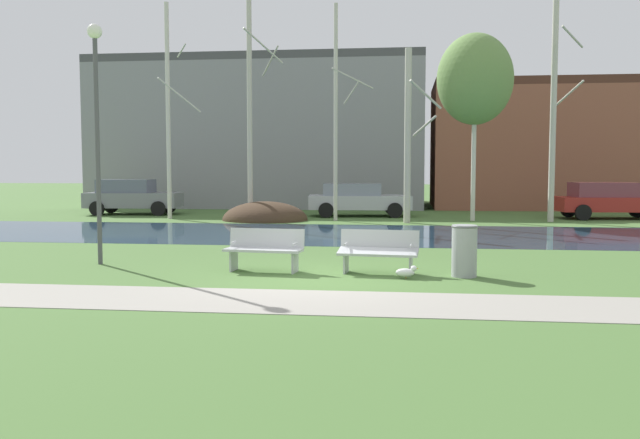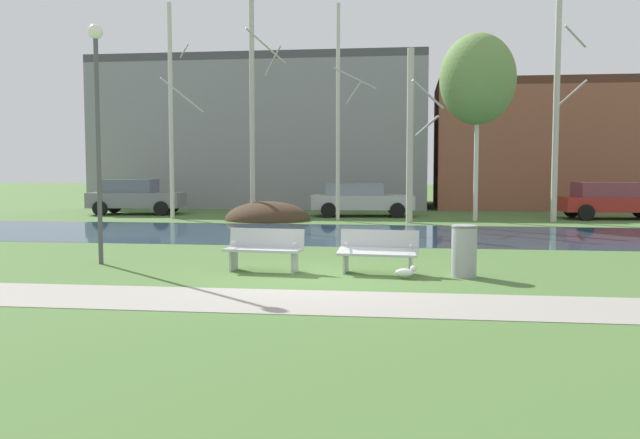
{
  "view_description": "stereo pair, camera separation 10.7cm",
  "coord_description": "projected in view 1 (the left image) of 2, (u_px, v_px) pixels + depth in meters",
  "views": [
    {
      "loc": [
        1.68,
        -12.81,
        2.16
      ],
      "look_at": [
        -0.09,
        1.48,
        1.03
      ],
      "focal_mm": 38.3,
      "sensor_mm": 36.0,
      "label": 1
    },
    {
      "loc": [
        1.79,
        -12.79,
        2.16
      ],
      "look_at": [
        -0.09,
        1.48,
        1.03
      ],
      "focal_mm": 38.3,
      "sensor_mm": 36.0,
      "label": 2
    }
  ],
  "objects": [
    {
      "name": "seagull",
      "position": [
        406.0,
        272.0,
        13.08
      ],
      "size": [
        0.44,
        0.16,
        0.26
      ],
      "color": "white",
      "rests_on": "ground"
    },
    {
      "name": "paved_path_strip",
      "position": [
        297.0,
        301.0,
        10.88
      ],
      "size": [
        60.0,
        1.97,
        0.01
      ],
      "primitive_type": "cube",
      "color": "gray",
      "rests_on": "ground"
    },
    {
      "name": "birch_center",
      "position": [
        409.0,
        135.0,
        25.84
      ],
      "size": [
        1.39,
        2.32,
        6.59
      ],
      "color": "#BCB7A8",
      "rests_on": "ground"
    },
    {
      "name": "birch_center_left",
      "position": [
        336.0,
        112.0,
        26.78
      ],
      "size": [
        1.57,
        2.42,
        8.49
      ],
      "color": "beige",
      "rests_on": "ground"
    },
    {
      "name": "parked_hatch_third_red",
      "position": [
        608.0,
        200.0,
        28.0
      ],
      "size": [
        4.47,
        2.27,
        1.5
      ],
      "color": "maroon",
      "rests_on": "ground"
    },
    {
      "name": "building_brick_low",
      "position": [
        563.0,
        146.0,
        35.56
      ],
      "size": [
        13.48,
        6.74,
        6.45
      ],
      "color": "brown",
      "rests_on": "ground"
    },
    {
      "name": "ground_plane",
      "position": [
        354.0,
        231.0,
        22.94
      ],
      "size": [
        120.0,
        120.0,
        0.0
      ],
      "primitive_type": "plane",
      "color": "#476B33"
    },
    {
      "name": "birch_far_left",
      "position": [
        169.0,
        110.0,
        27.86
      ],
      "size": [
        1.54,
        2.29,
        8.78
      ],
      "color": "beige",
      "rests_on": "ground"
    },
    {
      "name": "bench_right",
      "position": [
        378.0,
        250.0,
        13.71
      ],
      "size": [
        1.65,
        0.71,
        0.87
      ],
      "color": "#B2B5B7",
      "rests_on": "ground"
    },
    {
      "name": "parked_sedan_second_silver",
      "position": [
        358.0,
        199.0,
        29.48
      ],
      "size": [
        4.52,
        2.39,
        1.41
      ],
      "color": "#B2B5BC",
      "rests_on": "ground"
    },
    {
      "name": "streetlamp",
      "position": [
        96.0,
        104.0,
        14.79
      ],
      "size": [
        0.32,
        0.32,
        5.22
      ],
      "color": "#4C4C51",
      "rests_on": "ground"
    },
    {
      "name": "trash_bin",
      "position": [
        464.0,
        250.0,
        13.31
      ],
      "size": [
        0.52,
        0.52,
        1.01
      ],
      "color": "#999B9E",
      "rests_on": "ground"
    },
    {
      "name": "bench_left",
      "position": [
        264.0,
        249.0,
        13.99
      ],
      "size": [
        1.65,
        0.71,
        0.87
      ],
      "color": "#B2B5B7",
      "rests_on": "ground"
    },
    {
      "name": "soil_mound",
      "position": [
        265.0,
        220.0,
        27.38
      ],
      "size": [
        3.44,
        3.22,
        1.51
      ],
      "primitive_type": "ellipsoid",
      "color": "#423021",
      "rests_on": "ground"
    },
    {
      "name": "birch_right",
      "position": [
        554.0,
        106.0,
        26.24
      ],
      "size": [
        1.23,
        2.11,
        8.84
      ],
      "color": "#BCB7A8",
      "rests_on": "ground"
    },
    {
      "name": "building_grey_warehouse",
      "position": [
        267.0,
        135.0,
        38.58
      ],
      "size": [
        17.4,
        9.66,
        7.84
      ],
      "color": "gray",
      "rests_on": "ground"
    },
    {
      "name": "river_band",
      "position": [
        351.0,
        234.0,
        21.73
      ],
      "size": [
        80.0,
        6.93,
        0.01
      ],
      "primitive_type": "cube",
      "color": "#284256",
      "rests_on": "ground"
    },
    {
      "name": "parked_van_nearest_grey",
      "position": [
        132.0,
        196.0,
        30.63
      ],
      "size": [
        4.25,
        2.35,
        1.57
      ],
      "color": "slate",
      "rests_on": "ground"
    },
    {
      "name": "birch_left",
      "position": [
        250.0,
        99.0,
        27.01
      ],
      "size": [
        1.51,
        2.58,
        9.48
      ],
      "color": "#BCB7A8",
      "rests_on": "ground"
    },
    {
      "name": "birch_center_right",
      "position": [
        475.0,
        80.0,
        26.67
      ],
      "size": [
        2.96,
        2.96,
        7.34
      ],
      "color": "beige",
      "rests_on": "ground"
    }
  ]
}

